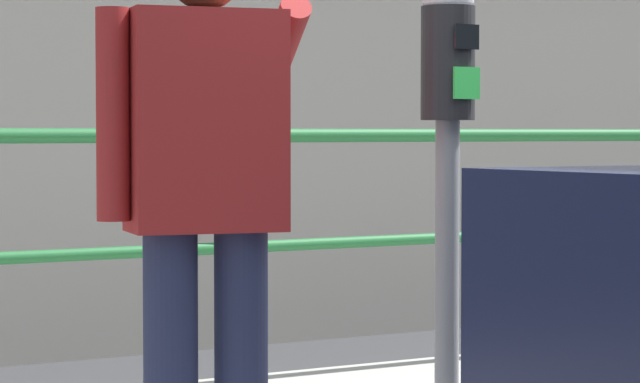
% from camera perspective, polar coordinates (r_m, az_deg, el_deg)
% --- Properties ---
extents(parking_meter, '(0.16, 0.17, 1.54)m').
position_cam_1_polar(parking_meter, '(4.00, 5.25, 2.49)').
color(parking_meter, slate).
rests_on(parking_meter, sidewalk_curb).
extents(pedestrian_at_meter, '(0.68, 0.56, 1.63)m').
position_cam_1_polar(pedestrian_at_meter, '(3.84, -4.73, 0.15)').
color(pedestrian_at_meter, '#1E233F').
rests_on(pedestrian_at_meter, sidewalk_curb).
extents(background_railing, '(24.06, 0.06, 1.09)m').
position_cam_1_polar(background_railing, '(5.96, -3.50, -0.34)').
color(background_railing, '#1E602D').
rests_on(background_railing, sidewalk_curb).
extents(backdrop_wall, '(32.00, 0.50, 3.44)m').
position_cam_1_polar(backdrop_wall, '(7.82, -10.06, 6.01)').
color(backdrop_wall, gray).
rests_on(backdrop_wall, ground).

